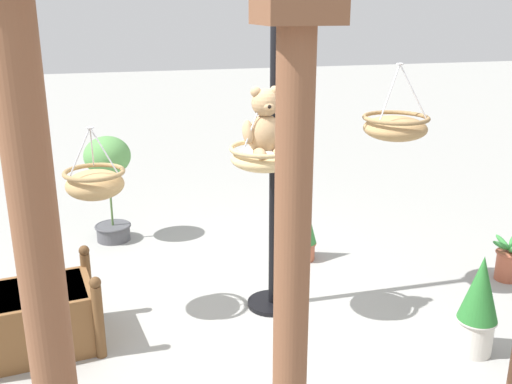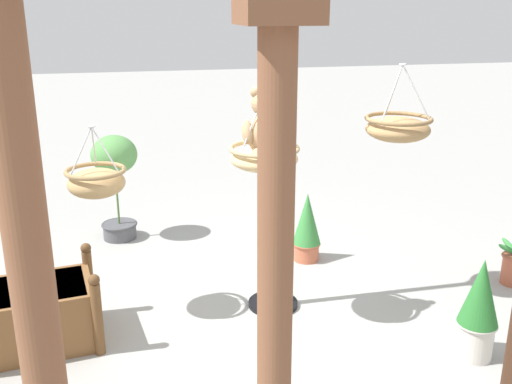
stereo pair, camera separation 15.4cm
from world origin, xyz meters
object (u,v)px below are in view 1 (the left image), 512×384
(potted_plant_fern_front, at_px, (109,173))
(hanging_basket_right_low, at_px, (95,183))
(hanging_basket_left_high, at_px, (395,127))
(wooden_planter_box, at_px, (34,317))
(potted_plant_tall_leafy, at_px, (508,261))
(potted_plant_bushy_green, at_px, (303,226))
(teddy_bear, at_px, (266,127))
(greenhouse_pillar_far_back, at_px, (41,269))
(display_pole_central, at_px, (273,217))
(hanging_basket_with_teddy, at_px, (265,157))
(potted_plant_flowering_red, at_px, (479,304))
(greenhouse_pillar_left, at_px, (291,311))

(potted_plant_fern_front, bearing_deg, hanging_basket_right_low, 85.95)
(hanging_basket_left_high, xyz_separation_m, wooden_planter_box, (3.02, 0.06, -1.32))
(potted_plant_tall_leafy, distance_m, potted_plant_bushy_green, 2.03)
(wooden_planter_box, relative_size, potted_plant_tall_leafy, 2.42)
(hanging_basket_left_high, bearing_deg, teddy_bear, 8.59)
(greenhouse_pillar_far_back, distance_m, potted_plant_tall_leafy, 4.52)
(display_pole_central, distance_m, wooden_planter_box, 2.06)
(hanging_basket_left_high, relative_size, potted_plant_tall_leafy, 1.48)
(hanging_basket_right_low, distance_m, potted_plant_tall_leafy, 3.95)
(hanging_basket_right_low, bearing_deg, hanging_basket_with_teddy, 163.86)
(hanging_basket_with_teddy, height_order, hanging_basket_left_high, hanging_basket_left_high)
(teddy_bear, relative_size, potted_plant_flowering_red, 0.67)
(teddy_bear, relative_size, greenhouse_pillar_far_back, 0.19)
(greenhouse_pillar_left, relative_size, potted_plant_fern_front, 2.15)
(teddy_bear, bearing_deg, display_pole_central, -118.62)
(potted_plant_flowering_red, xyz_separation_m, potted_plant_tall_leafy, (-1.08, -1.01, -0.22))
(wooden_planter_box, height_order, potted_plant_tall_leafy, wooden_planter_box)
(teddy_bear, xyz_separation_m, greenhouse_pillar_far_back, (1.54, 1.45, -0.32))
(wooden_planter_box, bearing_deg, display_pole_central, -175.43)
(hanging_basket_with_teddy, height_order, wooden_planter_box, hanging_basket_with_teddy)
(display_pole_central, relative_size, potted_plant_flowering_red, 3.27)
(potted_plant_fern_front, bearing_deg, greenhouse_pillar_left, 99.62)
(greenhouse_pillar_far_back, bearing_deg, wooden_planter_box, -79.94)
(display_pole_central, xyz_separation_m, potted_plant_bushy_green, (-0.60, -0.87, -0.48))
(potted_plant_tall_leafy, bearing_deg, display_pole_central, -2.75)
(hanging_basket_left_high, bearing_deg, greenhouse_pillar_left, 52.44)
(hanging_basket_left_high, xyz_separation_m, hanging_basket_right_low, (2.48, -0.22, -0.36))
(greenhouse_pillar_left, bearing_deg, teddy_bear, -102.96)
(hanging_basket_right_low, height_order, potted_plant_tall_leafy, hanging_basket_right_low)
(hanging_basket_with_teddy, relative_size, potted_plant_tall_leafy, 1.40)
(teddy_bear, xyz_separation_m, wooden_planter_box, (1.82, -0.12, -1.41))
(teddy_bear, bearing_deg, greenhouse_pillar_left, 77.04)
(display_pole_central, distance_m, potted_plant_flowering_red, 1.76)
(hanging_basket_left_high, relative_size, hanging_basket_right_low, 1.11)
(display_pole_central, distance_m, potted_plant_bushy_green, 1.16)
(potted_plant_flowering_red, bearing_deg, teddy_bear, -30.42)
(potted_plant_flowering_red, height_order, potted_plant_tall_leafy, potted_plant_flowering_red)
(greenhouse_pillar_left, height_order, potted_plant_tall_leafy, greenhouse_pillar_left)
(display_pole_central, bearing_deg, potted_plant_bushy_green, -124.35)
(hanging_basket_left_high, bearing_deg, potted_plant_flowering_red, 103.34)
(potted_plant_fern_front, relative_size, potted_plant_flowering_red, 1.50)
(potted_plant_flowering_red, bearing_deg, wooden_planter_box, -16.42)
(wooden_planter_box, bearing_deg, hanging_basket_right_low, -152.34)
(greenhouse_pillar_left, xyz_separation_m, potted_plant_fern_front, (0.71, -4.18, -0.46))
(greenhouse_pillar_far_back, xyz_separation_m, potted_plant_bushy_green, (-2.29, -2.60, -0.99))
(potted_plant_fern_front, height_order, potted_plant_flowering_red, potted_plant_fern_front)
(hanging_basket_left_high, relative_size, potted_plant_flowering_red, 0.80)
(greenhouse_pillar_left, distance_m, potted_plant_tall_leafy, 3.79)
(greenhouse_pillar_left, bearing_deg, potted_plant_tall_leafy, -144.42)
(display_pole_central, relative_size, greenhouse_pillar_far_back, 0.94)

